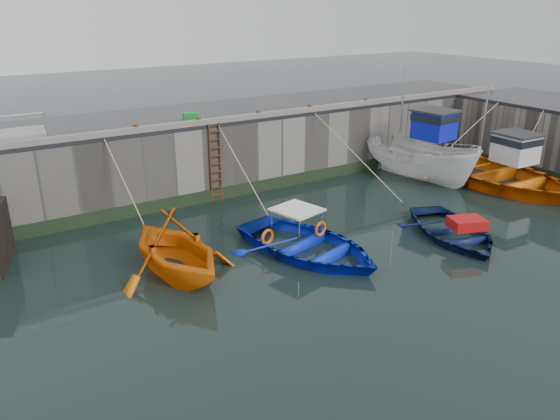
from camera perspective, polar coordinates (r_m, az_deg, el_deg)
ground at (r=16.33m, az=15.82°, el=-7.77°), size 120.00×120.00×0.00m
quay_back at (r=25.19m, az=-5.21°, el=6.70°), size 30.00×5.00×3.00m
road_back at (r=24.86m, az=-5.33°, el=10.24°), size 30.00×5.00×0.16m
kerb_back at (r=22.79m, az=-2.59°, el=9.81°), size 30.00×0.30×0.20m
algae_back at (r=23.39m, az=-2.24°, el=2.48°), size 30.00×0.08×0.50m
ladder at (r=22.07m, az=-6.74°, el=4.87°), size 0.51×0.08×3.20m
boat_near_white at (r=16.74m, az=-10.74°, el=-6.57°), size 4.23×4.77×2.32m
boat_near_white_rope at (r=20.11m, az=-14.94°, el=-2.13°), size 0.04×3.81×3.10m
boat_near_blue at (r=17.76m, az=2.94°, el=-4.54°), size 4.99×6.10×1.11m
boat_near_blue_rope at (r=21.17m, az=-3.86°, el=-0.27°), size 0.04×4.54×3.10m
boat_near_navy at (r=19.91m, az=17.54°, el=-2.65°), size 4.60×5.36×0.93m
boat_near_navy_rope at (r=23.26m, az=8.03°, el=1.53°), size 0.04×5.88×3.10m
boat_far_white at (r=25.78m, az=14.49°, el=5.30°), size 3.12×6.31×5.34m
boat_far_orange at (r=26.06m, az=22.01°, el=3.46°), size 5.64×7.72×4.56m
fish_crate at (r=22.75m, az=-9.37°, el=9.66°), size 0.63×0.51×0.30m
railing at (r=21.09m, az=-25.47°, el=7.21°), size 1.60×1.05×1.00m
bollard_a at (r=20.90m, az=-14.83°, el=8.26°), size 0.18×0.18×0.28m
bollard_b at (r=21.76m, az=-8.52°, el=9.19°), size 0.18×0.18×0.28m
bollard_c at (r=22.96m, az=-2.28°, el=10.00°), size 0.18×0.18×0.28m
bollard_d at (r=24.35m, az=3.11°, el=10.60°), size 0.18×0.18×0.28m
bollard_e at (r=26.31m, az=8.92°, el=11.15°), size 0.18×0.18×0.28m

